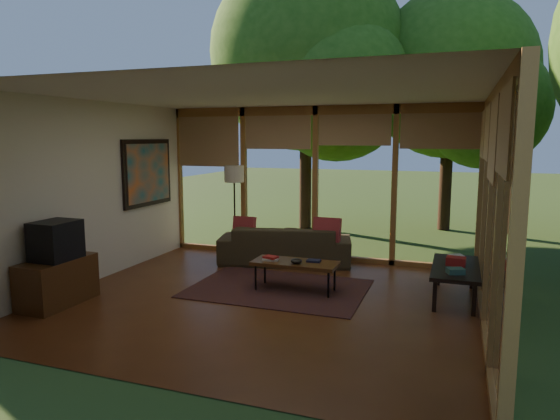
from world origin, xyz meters
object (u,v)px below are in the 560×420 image
at_px(coffee_table, 295,264).
at_px(television, 56,240).
at_px(media_cabinet, 57,282).
at_px(floor_lamp, 234,179).
at_px(side_console, 455,269).
at_px(sofa, 285,244).

bearing_deg(coffee_table, television, -149.75).
relative_size(media_cabinet, floor_lamp, 0.61).
relative_size(floor_lamp, coffee_table, 1.38).
height_order(media_cabinet, coffee_table, media_cabinet).
bearing_deg(television, side_console, 21.98).
relative_size(television, floor_lamp, 0.33).
bearing_deg(coffee_table, media_cabinet, -149.94).
bearing_deg(side_console, television, -158.02).
bearing_deg(coffee_table, side_console, 9.92).
height_order(sofa, television, television).
relative_size(sofa, floor_lamp, 1.36).
distance_m(media_cabinet, television, 0.55).
distance_m(television, floor_lamp, 3.52).
relative_size(coffee_table, side_console, 0.86).
xyz_separation_m(sofa, coffee_table, (0.65, -1.46, 0.06)).
height_order(coffee_table, side_console, side_console).
height_order(sofa, side_console, sofa).
distance_m(sofa, media_cabinet, 3.69).
relative_size(sofa, side_console, 1.60).
bearing_deg(side_console, sofa, 158.68).
xyz_separation_m(television, side_console, (4.85, 1.96, -0.44)).
distance_m(television, coffee_table, 3.18).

